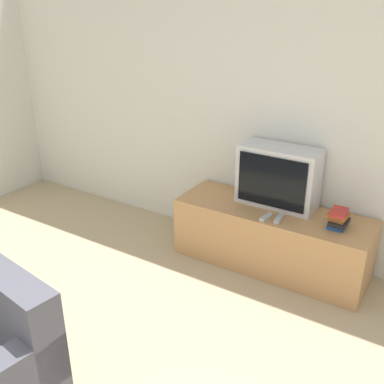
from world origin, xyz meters
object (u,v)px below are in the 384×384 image
at_px(remote_on_stand, 279,218).
at_px(remote_secondary, 266,217).
at_px(tv_stand, 271,238).
at_px(television, 278,176).

relative_size(remote_on_stand, remote_secondary, 1.11).
xyz_separation_m(tv_stand, remote_on_stand, (0.11, -0.14, 0.27)).
bearing_deg(television, tv_stand, -78.65).
height_order(television, remote_secondary, television).
xyz_separation_m(television, remote_secondary, (0.04, -0.29, -0.23)).
height_order(tv_stand, remote_secondary, remote_secondary).
height_order(tv_stand, remote_on_stand, remote_on_stand).
xyz_separation_m(tv_stand, television, (-0.02, 0.12, 0.50)).
distance_m(television, remote_on_stand, 0.37).
bearing_deg(television, remote_secondary, -82.45).
xyz_separation_m(remote_on_stand, remote_secondary, (-0.09, -0.04, 0.00)).
bearing_deg(tv_stand, remote_on_stand, -52.47).
relative_size(television, remote_secondary, 4.39).
bearing_deg(remote_on_stand, television, 116.77).
bearing_deg(remote_secondary, remote_on_stand, 21.43).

